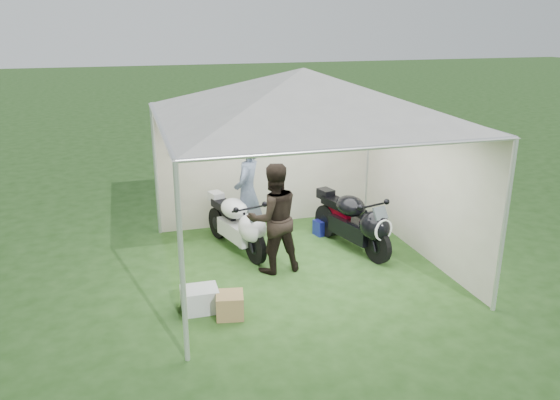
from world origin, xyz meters
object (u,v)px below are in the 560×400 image
Objects in this scene: motorcycle_white at (239,223)px; person_dark_jacket at (273,218)px; crate_0 at (200,299)px; equipment_box at (348,217)px; person_blue_jacket at (248,194)px; paddock_stand at (324,227)px; motorcycle_black at (356,221)px; crate_2 at (196,300)px; canopy_tent at (303,98)px; crate_1 at (230,305)px.

motorcycle_white is 1.06× the size of person_dark_jacket.
person_dark_jacket is at bearing 35.89° from crate_0.
equipment_box is (1.71, 1.19, -0.58)m from person_dark_jacket.
person_dark_jacket is 0.92× the size of person_blue_jacket.
paddock_stand is 0.69× the size of equipment_box.
person_blue_jacket is at bearing -175.19° from equipment_box.
motorcycle_black reaches higher than motorcycle_white.
crate_2 is (-1.30, -0.82, -0.72)m from person_dark_jacket.
paddock_stand reaches higher than crate_2.
person_blue_jacket is at bearing 122.10° from canopy_tent.
crate_0 is at bearing -140.42° from paddock_stand.
crate_0 reaches higher than crate_1.
person_dark_jacket is at bearing 32.24° from crate_2.
equipment_box is at bearing -150.20° from person_dark_jacket.
person_blue_jacket is at bearing 29.39° from motorcycle_white.
motorcycle_black is 3.56× the size of equipment_box.
motorcycle_black is at bearing 97.65° from person_blue_jacket.
person_blue_jacket is 2.44m from crate_1.
paddock_stand is at bearing 39.58° from crate_0.
canopy_tent reaches higher than equipment_box.
crate_2 is at bearing -153.17° from canopy_tent.
canopy_tent reaches higher than motorcycle_black.
person_blue_jacket is at bearing 141.70° from motorcycle_black.
person_dark_jacket is 3.54× the size of crate_0.
person_blue_jacket reaches higher than equipment_box.
canopy_tent is 3.37× the size of person_dark_jacket.
person_blue_jacket is at bearing -86.61° from person_dark_jacket.
person_blue_jacket is 5.80× the size of crate_2.
crate_2 is at bearing -136.16° from motorcycle_white.
equipment_box is at bearing 59.76° from motorcycle_black.
person_blue_jacket is (-1.41, -0.13, 0.78)m from paddock_stand.
person_dark_jacket is 4.84× the size of crate_1.
crate_0 is 1.52× the size of crate_2.
paddock_stand is 0.20× the size of person_blue_jacket.
crate_0 is at bearing -63.58° from crate_2.
crate_0 is at bearing 1.24° from person_blue_jacket.
canopy_tent is 1.80m from person_dark_jacket.
equipment_box reaches higher than crate_1.
crate_1 is (-2.38, -1.50, -0.36)m from motorcycle_black.
motorcycle_black is 1.02× the size of person_blue_jacket.
motorcycle_black is 0.92m from equipment_box.
equipment_box is 1.65× the size of crate_2.
motorcycle_white is at bearing -71.72° from person_dark_jacket.
paddock_stand is (1.61, 0.34, -0.37)m from motorcycle_white.
canopy_tent is at bearing -176.69° from person_dark_jacket.
canopy_tent is 11.91× the size of crate_0.
motorcycle_white is 1.98m from crate_0.
canopy_tent is at bearing 62.80° from person_blue_jacket.
person_dark_jacket is 3.24× the size of equipment_box.
canopy_tent is 15.86× the size of paddock_stand.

